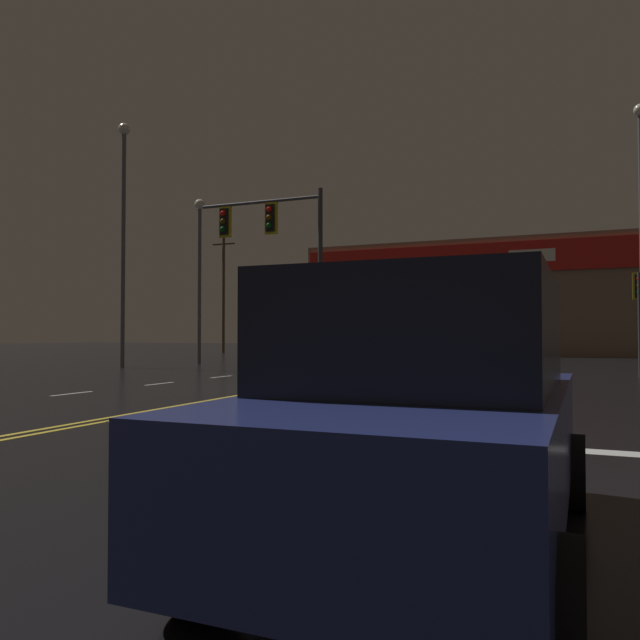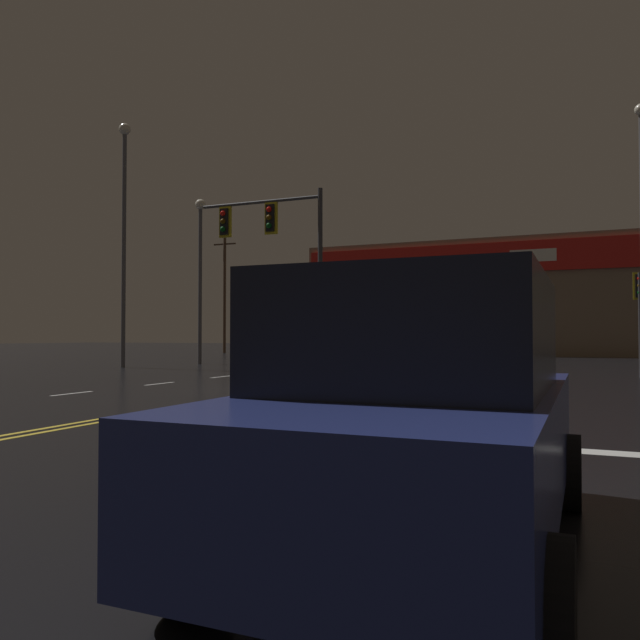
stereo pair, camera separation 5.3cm
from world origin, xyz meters
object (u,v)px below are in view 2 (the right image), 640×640
at_px(traffic_signal_corner_northeast, 640,300).
at_px(parked_car, 422,412).
at_px(streetlight_near_left, 200,258).
at_px(traffic_signal_median, 271,238).
at_px(streetlight_far_right, 124,215).

relative_size(traffic_signal_corner_northeast, parked_car, 0.88).
distance_m(traffic_signal_corner_northeast, streetlight_near_left, 21.22).
bearing_deg(traffic_signal_median, traffic_signal_corner_northeast, 36.36).
distance_m(streetlight_far_right, parked_car, 27.82).
bearing_deg(traffic_signal_corner_northeast, parked_car, -98.11).
distance_m(traffic_signal_median, streetlight_near_left, 14.96).
xyz_separation_m(traffic_signal_corner_northeast, parked_car, (-2.97, -20.80, -1.84)).
bearing_deg(parked_car, streetlight_far_right, 134.59).
bearing_deg(streetlight_far_right, traffic_signal_median, -29.94).
height_order(streetlight_far_right, parked_car, streetlight_far_right).
distance_m(traffic_signal_corner_northeast, parked_car, 21.09).
height_order(traffic_signal_median, traffic_signal_corner_northeast, traffic_signal_median).
height_order(streetlight_near_left, streetlight_far_right, streetlight_far_right).
bearing_deg(streetlight_far_right, streetlight_near_left, 75.39).
xyz_separation_m(streetlight_near_left, parked_car, (17.82, -23.92, -4.75)).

